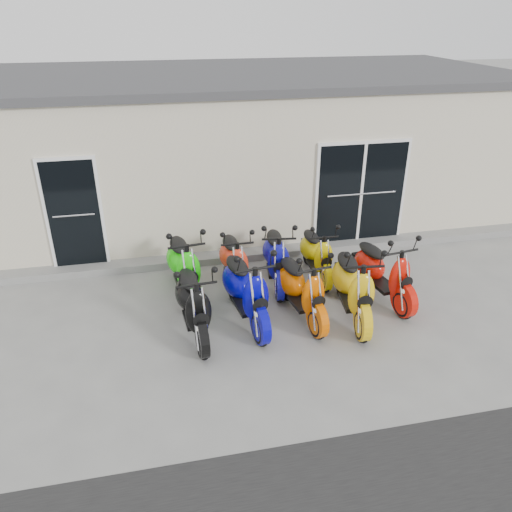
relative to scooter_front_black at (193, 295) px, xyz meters
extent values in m
plane|color=gray|center=(1.23, 0.45, -0.71)|extent=(80.00, 80.00, 0.00)
cube|color=beige|center=(1.23, 5.65, 0.89)|extent=(14.00, 6.00, 3.20)
cube|color=#3F3F42|center=(1.23, 5.65, 2.57)|extent=(14.20, 6.20, 0.16)
cube|color=gray|center=(1.23, 2.47, -0.63)|extent=(14.00, 0.40, 0.15)
cube|color=black|center=(-1.97, 2.62, 0.55)|extent=(1.07, 0.08, 2.22)
cube|color=black|center=(3.83, 2.62, 0.55)|extent=(2.02, 0.08, 2.22)
camera|label=1|loc=(-0.42, -6.72, 4.04)|focal=35.00mm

